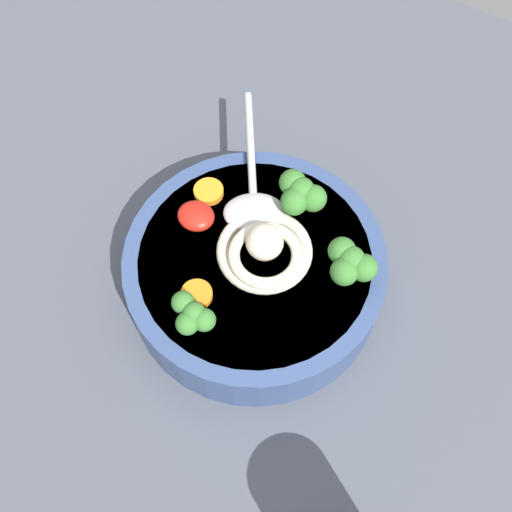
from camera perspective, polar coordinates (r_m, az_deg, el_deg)
name	(u,v)px	position (r cm, az deg, el deg)	size (l,w,h in cm)	color
table_slab	(235,281)	(66.05, -1.87, -2.32)	(101.07, 101.07, 3.15)	#474C56
soup_bowl	(256,270)	(61.38, 0.00, -1.29)	(25.02, 25.02, 5.95)	#334775
noodle_pile	(265,249)	(57.79, 0.86, 0.63)	(9.90, 9.70, 3.98)	beige
soup_spoon	(253,200)	(61.15, -0.24, 5.10)	(12.45, 16.15, 1.60)	#B7B7BC
chili_sauce_dollop	(196,216)	(60.40, -5.47, 3.64)	(3.67, 3.30, 1.65)	red
broccoli_floret_near_spoon	(300,194)	(59.62, 4.04, 5.67)	(5.12, 4.40, 4.05)	#7A9E60
broccoli_floret_far	(193,316)	(54.27, -5.71, -5.40)	(4.03, 3.47, 3.19)	#7A9E60
broccoli_floret_beside_noodles	(350,263)	(56.33, 8.55, -0.61)	(4.98, 4.28, 3.93)	#7A9E60
carrot_slice_center	(209,192)	(62.40, -4.32, 5.85)	(2.94, 2.94, 0.75)	orange
carrot_slice_rear	(200,297)	(56.81, -5.07, -3.69)	(2.89, 2.89, 0.63)	orange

